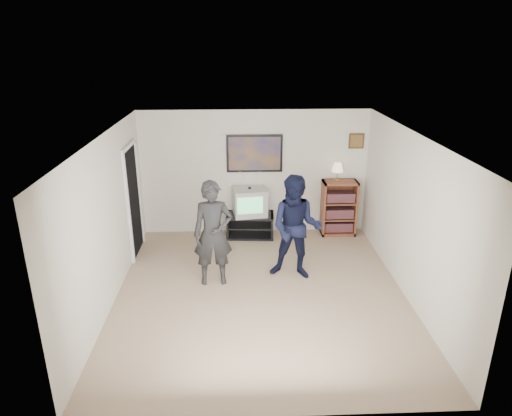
{
  "coord_description": "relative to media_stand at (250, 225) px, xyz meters",
  "views": [
    {
      "loc": [
        -0.33,
        -6.24,
        3.79
      ],
      "look_at": [
        -0.04,
        0.77,
        1.15
      ],
      "focal_mm": 32.0,
      "sensor_mm": 36.0,
      "label": 1
    }
  ],
  "objects": [
    {
      "name": "controller_left",
      "position": [
        -0.66,
        -1.64,
        0.9
      ],
      "size": [
        0.07,
        0.12,
        0.03
      ],
      "primitive_type": "cube",
      "rotation": [
        0.0,
        0.0,
        0.4
      ],
      "color": "white",
      "rests_on": "person_tall"
    },
    {
      "name": "media_stand",
      "position": [
        0.0,
        0.0,
        0.0
      ],
      "size": [
        0.97,
        0.58,
        0.47
      ],
      "rotation": [
        0.0,
        0.0,
        -0.07
      ],
      "color": "black",
      "rests_on": "room_shell"
    },
    {
      "name": "controller_right",
      "position": [
        0.64,
        -1.51,
        0.75
      ],
      "size": [
        0.08,
        0.13,
        0.04
      ],
      "primitive_type": "cube",
      "rotation": [
        0.0,
        0.0,
        0.37
      ],
      "color": "white",
      "rests_on": "person_short"
    },
    {
      "name": "air_vent",
      "position": [
        -0.45,
        0.25,
        1.72
      ],
      "size": [
        0.28,
        0.02,
        0.14
      ],
      "primitive_type": "cube",
      "color": "white",
      "rests_on": "room_shell"
    },
    {
      "name": "crt_television",
      "position": [
        -0.01,
        0.0,
        0.5
      ],
      "size": [
        0.7,
        0.62,
        0.54
      ],
      "primitive_type": null,
      "rotation": [
        0.0,
        0.0,
        0.13
      ],
      "color": "#AAAAA5",
      "rests_on": "media_stand"
    },
    {
      "name": "room_shell",
      "position": [
        0.1,
        -1.88,
        1.02
      ],
      "size": [
        4.51,
        5.0,
        2.51
      ],
      "color": "#806451",
      "rests_on": "ground"
    },
    {
      "name": "bookshelf",
      "position": [
        1.79,
        0.05,
        0.33
      ],
      "size": [
        0.68,
        0.39,
        1.12
      ],
      "primitive_type": null,
      "color": "#542A19",
      "rests_on": "room_shell"
    },
    {
      "name": "person_short",
      "position": [
        0.7,
        -1.69,
        0.65
      ],
      "size": [
        0.99,
        0.86,
        1.76
      ],
      "primitive_type": "imported",
      "rotation": [
        0.0,
        0.0,
        -0.25
      ],
      "color": "black",
      "rests_on": "room_shell"
    },
    {
      "name": "person_tall",
      "position": [
        -0.64,
        -1.83,
        0.63
      ],
      "size": [
        0.66,
        0.46,
        1.73
      ],
      "primitive_type": "imported",
      "rotation": [
        0.0,
        0.0,
        0.07
      ],
      "color": "black",
      "rests_on": "room_shell"
    },
    {
      "name": "table_lamp",
      "position": [
        1.72,
        0.09,
        1.07
      ],
      "size": [
        0.23,
        0.23,
        0.37
      ],
      "primitive_type": null,
      "color": "#FAE9BD",
      "rests_on": "bookshelf"
    },
    {
      "name": "poster",
      "position": [
        0.1,
        0.25,
        1.42
      ],
      "size": [
        1.1,
        0.03,
        0.75
      ],
      "primitive_type": "cube",
      "color": "black",
      "rests_on": "room_shell"
    },
    {
      "name": "small_picture",
      "position": [
        2.1,
        0.25,
        1.65
      ],
      "size": [
        0.3,
        0.03,
        0.3
      ],
      "primitive_type": "cube",
      "color": "#482D17",
      "rests_on": "room_shell"
    },
    {
      "name": "doorway",
      "position": [
        -2.14,
        -0.63,
        0.77
      ],
      "size": [
        0.03,
        0.85,
        2.0
      ],
      "primitive_type": "cube",
      "color": "black",
      "rests_on": "room_shell"
    }
  ]
}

